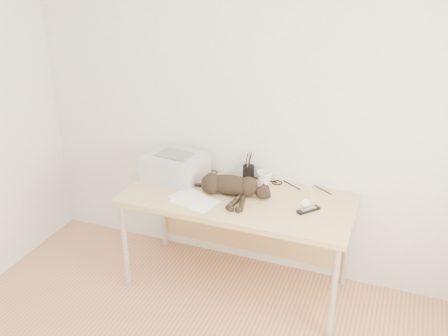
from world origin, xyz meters
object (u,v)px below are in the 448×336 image
at_px(desk, 241,208).
at_px(mouse, 306,201).
at_px(cat, 228,186).
at_px(pen_cup, 248,173).
at_px(printer, 175,166).
at_px(mug, 264,178).

xyz_separation_m(desk, mouse, (0.46, -0.01, 0.15)).
bearing_deg(mouse, desk, 172.51).
xyz_separation_m(cat, pen_cup, (0.06, 0.27, -0.01)).
distance_m(printer, cat, 0.48).
xyz_separation_m(desk, cat, (-0.07, -0.07, 0.20)).
distance_m(pen_cup, mouse, 0.52).
bearing_deg(cat, desk, 37.47).
bearing_deg(pen_cup, desk, -85.75).
xyz_separation_m(desk, pen_cup, (-0.02, 0.20, 0.19)).
relative_size(desk, printer, 3.59).
height_order(mug, mouse, mug).
distance_m(mug, pen_cup, 0.14).
distance_m(desk, mouse, 0.49).
xyz_separation_m(cat, mug, (0.19, 0.24, -0.02)).
relative_size(printer, mouse, 3.91).
distance_m(printer, mug, 0.67).
xyz_separation_m(printer, cat, (0.46, -0.11, -0.03)).
height_order(desk, mug, mug).
bearing_deg(desk, pen_cup, 94.25).
bearing_deg(printer, cat, -13.53).
xyz_separation_m(desk, mug, (0.12, 0.17, 0.18)).
relative_size(pen_cup, mouse, 1.89).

